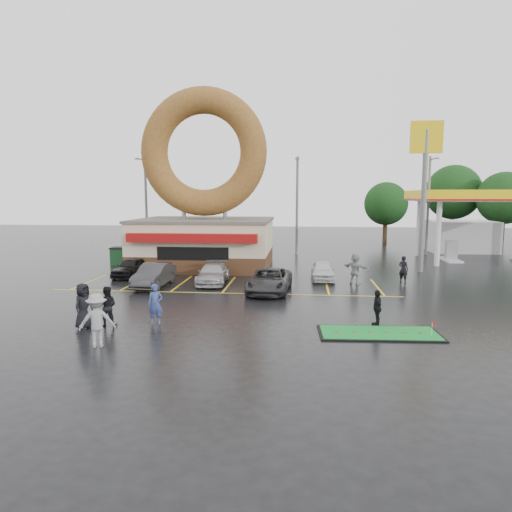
# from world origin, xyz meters

# --- Properties ---
(ground) EXTENTS (120.00, 120.00, 0.00)m
(ground) POSITION_xyz_m (0.00, 0.00, 0.00)
(ground) COLOR black
(ground) RESTS_ON ground
(donut_shop) EXTENTS (10.20, 8.70, 13.50)m
(donut_shop) POSITION_xyz_m (-3.00, 12.97, 4.46)
(donut_shop) COLOR #472B19
(donut_shop) RESTS_ON ground
(gas_station) EXTENTS (12.30, 13.65, 5.90)m
(gas_station) POSITION_xyz_m (20.00, 20.94, 3.70)
(gas_station) COLOR silver
(gas_station) RESTS_ON ground
(shell_sign) EXTENTS (2.20, 0.36, 10.60)m
(shell_sign) POSITION_xyz_m (13.00, 12.00, 7.38)
(shell_sign) COLOR slate
(shell_sign) RESTS_ON ground
(streetlight_left) EXTENTS (0.40, 2.21, 9.00)m
(streetlight_left) POSITION_xyz_m (-10.00, 19.92, 4.78)
(streetlight_left) COLOR slate
(streetlight_left) RESTS_ON ground
(streetlight_mid) EXTENTS (0.40, 2.21, 9.00)m
(streetlight_mid) POSITION_xyz_m (4.00, 20.92, 4.78)
(streetlight_mid) COLOR slate
(streetlight_mid) RESTS_ON ground
(streetlight_right) EXTENTS (0.40, 2.21, 9.00)m
(streetlight_right) POSITION_xyz_m (16.00, 21.92, 4.78)
(streetlight_right) COLOR slate
(streetlight_right) RESTS_ON ground
(tree_far_a) EXTENTS (5.60, 5.60, 8.00)m
(tree_far_a) POSITION_xyz_m (26.00, 30.00, 5.18)
(tree_far_a) COLOR #332114
(tree_far_a) RESTS_ON ground
(tree_far_c) EXTENTS (6.30, 6.30, 9.00)m
(tree_far_c) POSITION_xyz_m (22.00, 34.00, 5.84)
(tree_far_c) COLOR #332114
(tree_far_c) RESTS_ON ground
(tree_far_d) EXTENTS (4.90, 4.90, 7.00)m
(tree_far_d) POSITION_xyz_m (14.00, 32.00, 4.53)
(tree_far_d) COLOR #332114
(tree_far_d) RESTS_ON ground
(car_black) EXTENTS (1.72, 3.83, 1.28)m
(car_black) POSITION_xyz_m (-7.05, 8.00, 0.64)
(car_black) COLOR black
(car_black) RESTS_ON ground
(car_dgrey) EXTENTS (1.64, 4.29, 1.39)m
(car_dgrey) POSITION_xyz_m (-4.40, 4.83, 0.70)
(car_dgrey) COLOR #2E2D30
(car_dgrey) RESTS_ON ground
(car_silver) EXTENTS (1.94, 4.35, 1.24)m
(car_silver) POSITION_xyz_m (-1.06, 6.24, 0.62)
(car_silver) COLOR #A2A2A7
(car_silver) RESTS_ON ground
(car_grey) EXTENTS (2.58, 5.00, 1.35)m
(car_grey) POSITION_xyz_m (2.64, 3.96, 0.67)
(car_grey) COLOR #2C2C2F
(car_grey) RESTS_ON ground
(car_white) EXTENTS (1.49, 3.63, 1.23)m
(car_white) POSITION_xyz_m (5.83, 8.00, 0.62)
(car_white) COLOR silver
(car_white) RESTS_ON ground
(person_blue) EXTENTS (0.71, 0.55, 1.72)m
(person_blue) POSITION_xyz_m (-1.75, -3.02, 0.86)
(person_blue) COLOR navy
(person_blue) RESTS_ON ground
(person_blackjkt) EXTENTS (0.92, 0.78, 1.70)m
(person_blackjkt) POSITION_xyz_m (-3.68, -3.53, 0.85)
(person_blackjkt) COLOR black
(person_blackjkt) RESTS_ON ground
(person_hoodie) EXTENTS (1.45, 1.14, 1.97)m
(person_hoodie) POSITION_xyz_m (-2.90, -6.14, 0.98)
(person_hoodie) COLOR gray
(person_hoodie) RESTS_ON ground
(person_bystander) EXTENTS (0.83, 1.05, 1.90)m
(person_bystander) POSITION_xyz_m (-4.49, -3.96, 0.95)
(person_bystander) COLOR black
(person_bystander) RESTS_ON ground
(person_cameraman) EXTENTS (0.47, 0.93, 1.53)m
(person_cameraman) POSITION_xyz_m (7.63, -2.34, 0.76)
(person_cameraman) COLOR black
(person_cameraman) RESTS_ON ground
(person_walker_near) EXTENTS (1.78, 1.59, 1.96)m
(person_walker_near) POSITION_xyz_m (7.77, 6.89, 0.98)
(person_walker_near) COLOR #97989A
(person_walker_near) RESTS_ON ground
(person_walker_far) EXTENTS (0.75, 0.71, 1.71)m
(person_walker_far) POSITION_xyz_m (10.83, 7.54, 0.86)
(person_walker_far) COLOR black
(person_walker_far) RESTS_ON ground
(dumpster) EXTENTS (1.90, 1.36, 1.30)m
(dumpster) POSITION_xyz_m (-9.68, 13.29, 0.65)
(dumpster) COLOR #1A4523
(dumpster) RESTS_ON ground
(putting_green) EXTENTS (4.84, 2.27, 0.59)m
(putting_green) POSITION_xyz_m (7.53, -3.58, 0.04)
(putting_green) COLOR black
(putting_green) RESTS_ON ground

